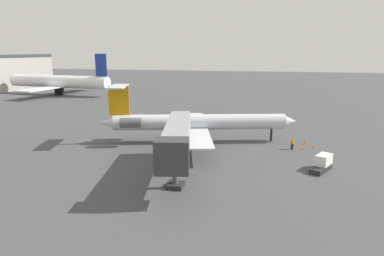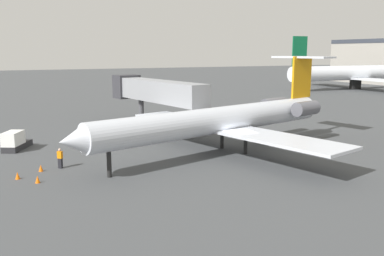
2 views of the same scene
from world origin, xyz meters
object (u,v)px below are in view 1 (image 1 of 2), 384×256
Objects in this scene: traffic_cone_mid at (303,148)px; traffic_cone_far at (315,146)px; regional_jet at (193,122)px; traffic_cone_near at (305,143)px; parked_airliner_centre at (59,82)px; baggage_tug_lead at (322,164)px; ground_crew_marshaller at (292,144)px; jet_bridge at (177,139)px.

traffic_cone_mid and traffic_cone_far have the same top height.
regional_jet is 55.88× the size of traffic_cone_near.
baggage_tug_lead is at bearing -127.92° from parked_airliner_centre.
parked_airliner_centre is (58.80, 75.46, 3.50)m from baggage_tug_lead.
traffic_cone_far is at bearing -141.38° from traffic_cone_near.
traffic_cone_mid is at bearing 9.96° from baggage_tug_lead.
regional_jet is 55.88× the size of traffic_cone_mid.
traffic_cone_far is at bearing -62.04° from ground_crew_marshaller.
jet_bridge is 10.90× the size of ground_crew_marshaller.
baggage_tug_lead is 95.73m from parked_airliner_centre.
regional_jet is 75.38m from parked_airliner_centre.
traffic_cone_near is at bearing -31.30° from ground_crew_marshaller.
jet_bridge is 33.51× the size of traffic_cone_mid.
ground_crew_marshaller is at bearing 19.99° from baggage_tug_lead.
traffic_cone_mid is 89.22m from parked_airliner_centre.
jet_bridge is at bearing 140.36° from traffic_cone_near.
regional_jet reaches higher than traffic_cone_mid.
ground_crew_marshaller reaches higher than traffic_cone_near.
jet_bridge is at bearing -173.37° from regional_jet.
baggage_tug_lead is at bearing 178.70° from traffic_cone_far.
parked_airliner_centre is (50.14, 72.31, 3.48)m from ground_crew_marshaller.
regional_jet is at bearing 6.63° from jet_bridge.
ground_crew_marshaller is (15.32, -13.45, -3.80)m from jet_bridge.
traffic_cone_near is 1.00× the size of traffic_cone_mid.
jet_bridge is 18.29m from baggage_tug_lead.
traffic_cone_far is at bearing -1.30° from baggage_tug_lead.
traffic_cone_mid is (-3.13, 0.51, 0.00)m from traffic_cone_near.
traffic_cone_near is 2.09m from traffic_cone_far.
parked_airliner_centre is at bearing 52.08° from baggage_tug_lead.
jet_bridge is (-16.12, -1.87, 1.34)m from regional_jet.
traffic_cone_near and traffic_cone_mid have the same top height.
regional_jet is at bearing 98.59° from traffic_cone_near.
traffic_cone_near is at bearing 38.62° from traffic_cone_far.
ground_crew_marshaller is 3.07× the size of traffic_cone_far.
traffic_cone_mid is 2.35m from traffic_cone_far.
baggage_tug_lead reaches higher than ground_crew_marshaller.
traffic_cone_far is (1.49, -1.81, 0.00)m from traffic_cone_mid.
regional_jet is 16.29m from jet_bridge.
parked_airliner_centre is at bearing 41.96° from jet_bridge.
jet_bridge is at bearing 138.72° from ground_crew_marshaller.
parked_airliner_centre reaches higher than regional_jet.
parked_airliner_centre is (46.71, 74.40, 4.06)m from traffic_cone_near.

